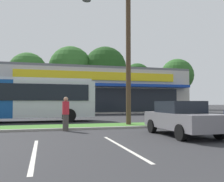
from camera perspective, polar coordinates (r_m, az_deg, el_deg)
grass_median at (r=14.72m, az=-6.79°, el=-8.08°), size 56.00×2.20×0.12m
curb_lip at (r=13.52m, az=-6.01°, el=-8.57°), size 56.00×0.24×0.12m
parking_stripe_1 at (r=7.75m, az=-17.42°, el=-13.38°), size 0.12×4.80×0.01m
parking_stripe_2 at (r=8.38m, az=2.42°, el=-12.67°), size 0.12×4.80×0.01m
storefront_building at (r=36.50m, az=-4.63°, el=-0.07°), size 25.75×12.01×6.15m
tree_mid_left at (r=45.26m, az=-18.78°, el=4.23°), size 6.55×6.55×10.04m
tree_mid at (r=47.67m, az=-9.48°, el=5.25°), size 8.14×8.14×12.03m
tree_mid_right at (r=47.78m, az=-1.58°, el=5.31°), size 8.11×8.11×12.11m
tree_right at (r=51.10m, az=5.81°, el=3.17°), size 5.65×5.65×9.44m
tree_far_right at (r=53.50m, az=14.74°, el=3.52°), size 6.79×6.79×10.50m
utility_pole at (r=15.88m, az=3.27°, el=13.50°), size 3.15×2.37×11.04m
city_bus at (r=19.76m, az=-23.21°, el=-1.53°), size 12.90×2.67×3.25m
car_0 at (r=11.47m, az=15.74°, el=-5.97°), size 1.94×4.23×1.53m
pedestrian_near_bench at (r=12.99m, az=-10.58°, el=-5.17°), size 0.35×0.35×1.75m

